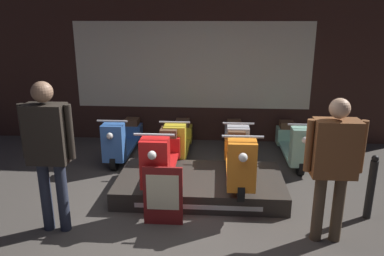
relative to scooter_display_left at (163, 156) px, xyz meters
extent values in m
plane|color=#423D38|center=(0.25, -0.88, -0.58)|extent=(30.00, 30.00, 0.00)
cube|color=#331E19|center=(0.25, 2.53, 1.02)|extent=(8.54, 0.08, 3.20)
cube|color=beige|center=(0.25, 2.49, 0.97)|extent=(4.70, 0.01, 1.70)
cube|color=#2D2823|center=(0.54, 0.06, -0.45)|extent=(2.39, 1.29, 0.26)
cube|color=silver|center=(0.54, -0.59, -0.47)|extent=(1.68, 0.01, 0.06)
cylinder|color=black|center=(0.00, -0.65, -0.18)|extent=(0.09, 0.29, 0.29)
cylinder|color=black|center=(0.00, 0.77, -0.18)|extent=(0.09, 0.29, 0.29)
cube|color=red|center=(0.00, 0.06, -0.19)|extent=(0.33, 1.33, 0.05)
cube|color=red|center=(0.00, -0.62, 0.15)|extent=(0.35, 0.26, 0.63)
cube|color=red|center=(0.00, 0.75, -0.10)|extent=(0.37, 0.31, 0.34)
cube|color=brown|center=(0.00, 0.74, 0.13)|extent=(0.27, 0.28, 0.13)
cylinder|color=silver|center=(0.00, -0.63, 0.53)|extent=(0.50, 0.03, 0.03)
sphere|color=white|center=(0.00, -0.81, 0.33)|extent=(0.11, 0.11, 0.11)
cylinder|color=black|center=(1.08, -0.65, -0.18)|extent=(0.09, 0.29, 0.29)
cylinder|color=black|center=(1.08, 0.77, -0.18)|extent=(0.09, 0.29, 0.29)
cube|color=orange|center=(1.08, 0.06, -0.19)|extent=(0.33, 1.33, 0.05)
cube|color=orange|center=(1.08, -0.62, 0.15)|extent=(0.35, 0.26, 0.63)
cube|color=orange|center=(1.08, 0.75, -0.10)|extent=(0.37, 0.31, 0.34)
cube|color=brown|center=(1.08, 0.74, 0.13)|extent=(0.27, 0.28, 0.13)
cylinder|color=silver|center=(1.08, -0.63, 0.53)|extent=(0.50, 0.03, 0.03)
sphere|color=white|center=(1.08, -0.81, 0.33)|extent=(0.11, 0.11, 0.11)
cylinder|color=black|center=(-0.95, 0.82, -0.44)|extent=(0.09, 0.29, 0.29)
cylinder|color=black|center=(-0.95, 2.24, -0.44)|extent=(0.09, 0.29, 0.29)
cube|color=#386BBC|center=(-0.95, 1.53, -0.45)|extent=(0.33, 1.33, 0.05)
cube|color=#386BBC|center=(-0.95, 0.84, -0.11)|extent=(0.35, 0.26, 0.63)
cube|color=#386BBC|center=(-0.95, 2.22, -0.36)|extent=(0.37, 0.31, 0.34)
cube|color=brown|center=(-0.95, 2.21, -0.13)|extent=(0.27, 0.28, 0.13)
cylinder|color=silver|center=(-0.95, 0.84, 0.27)|extent=(0.50, 0.03, 0.03)
sphere|color=white|center=(-0.95, 0.66, 0.07)|extent=(0.11, 0.11, 0.11)
cylinder|color=black|center=(0.08, 0.82, -0.44)|extent=(0.09, 0.29, 0.29)
cylinder|color=black|center=(0.08, 2.24, -0.44)|extent=(0.09, 0.29, 0.29)
cube|color=yellow|center=(0.08, 1.53, -0.45)|extent=(0.33, 1.33, 0.05)
cube|color=yellow|center=(0.08, 0.84, -0.11)|extent=(0.35, 0.26, 0.63)
cube|color=yellow|center=(0.08, 2.22, -0.36)|extent=(0.37, 0.31, 0.34)
cube|color=brown|center=(0.08, 2.21, -0.13)|extent=(0.27, 0.28, 0.13)
cylinder|color=silver|center=(0.08, 0.84, 0.27)|extent=(0.50, 0.03, 0.03)
sphere|color=white|center=(0.08, 0.66, 0.07)|extent=(0.11, 0.11, 0.11)
cylinder|color=black|center=(1.11, 0.82, -0.44)|extent=(0.09, 0.29, 0.29)
cylinder|color=black|center=(1.11, 2.24, -0.44)|extent=(0.09, 0.29, 0.29)
cube|color=#BCBCC1|center=(1.11, 1.53, -0.45)|extent=(0.33, 1.33, 0.05)
cube|color=#BCBCC1|center=(1.11, 0.84, -0.11)|extent=(0.35, 0.26, 0.63)
cube|color=#BCBCC1|center=(1.11, 2.22, -0.36)|extent=(0.37, 0.31, 0.34)
cube|color=brown|center=(1.11, 2.21, -0.13)|extent=(0.27, 0.28, 0.13)
cylinder|color=silver|center=(1.11, 0.84, 0.27)|extent=(0.50, 0.03, 0.03)
sphere|color=white|center=(1.11, 0.66, 0.07)|extent=(0.11, 0.11, 0.11)
cylinder|color=black|center=(2.13, 0.82, -0.44)|extent=(0.09, 0.29, 0.29)
cylinder|color=black|center=(2.13, 2.24, -0.44)|extent=(0.09, 0.29, 0.29)
cube|color=#8EC6AD|center=(2.13, 1.53, -0.45)|extent=(0.33, 1.33, 0.05)
cube|color=#8EC6AD|center=(2.13, 0.84, -0.11)|extent=(0.35, 0.26, 0.63)
cube|color=#8EC6AD|center=(2.13, 2.22, -0.36)|extent=(0.37, 0.31, 0.34)
cube|color=brown|center=(2.13, 2.21, -0.13)|extent=(0.27, 0.28, 0.13)
cylinder|color=silver|center=(2.13, 0.84, 0.27)|extent=(0.50, 0.03, 0.03)
sphere|color=white|center=(2.13, 0.66, 0.07)|extent=(0.11, 0.11, 0.11)
cylinder|color=#232838|center=(-1.26, -1.03, -0.14)|extent=(0.13, 0.13, 0.87)
cylinder|color=#232838|center=(-1.05, -1.03, -0.14)|extent=(0.13, 0.13, 0.87)
cube|color=black|center=(-1.15, -1.03, 0.64)|extent=(0.46, 0.26, 0.69)
cylinder|color=black|center=(-1.42, -1.03, 0.67)|extent=(0.08, 0.08, 0.64)
cylinder|color=black|center=(-0.89, -1.03, 0.67)|extent=(0.08, 0.08, 0.64)
sphere|color=brown|center=(-1.15, -1.03, 1.12)|extent=(0.24, 0.24, 0.24)
cylinder|color=#473828|center=(1.94, -1.03, -0.18)|extent=(0.13, 0.13, 0.81)
cylinder|color=#473828|center=(2.15, -1.03, -0.18)|extent=(0.13, 0.13, 0.81)
cube|color=brown|center=(2.04, -1.03, 0.55)|extent=(0.48, 0.27, 0.64)
cylinder|color=brown|center=(1.76, -1.03, 0.57)|extent=(0.08, 0.08, 0.59)
cylinder|color=brown|center=(2.32, -1.03, 0.57)|extent=(0.08, 0.08, 0.59)
sphere|color=tan|center=(2.04, -1.03, 0.99)|extent=(0.22, 0.22, 0.22)
cube|color=maroon|center=(0.12, -0.82, -0.20)|extent=(0.49, 0.04, 0.77)
cube|color=beige|center=(0.12, -0.85, -0.14)|extent=(0.40, 0.01, 0.46)
cylinder|color=black|center=(2.72, -0.49, -0.19)|extent=(0.10, 0.10, 0.79)
sphere|color=black|center=(2.72, -0.49, 0.24)|extent=(0.09, 0.09, 0.09)
camera|label=1|loc=(0.76, -4.93, 1.92)|focal=35.00mm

